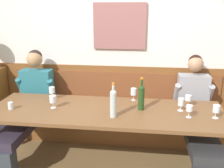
{
  "coord_description": "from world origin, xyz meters",
  "views": [
    {
      "loc": [
        0.4,
        -2.52,
        1.84
      ],
      "look_at": [
        0.03,
        0.45,
        0.93
      ],
      "focal_mm": 41.17,
      "sensor_mm": 36.0,
      "label": 1
    }
  ],
  "objects_px": {
    "wall_bench": "(113,120)",
    "wine_bottle_green_tall": "(113,102)",
    "person_center_left_seat": "(27,104)",
    "wine_glass_mid_right": "(189,109)",
    "wine_glass_near_bucket": "(181,103)",
    "dining_table": "(106,115)",
    "wine_glass_right_end": "(52,90)",
    "wine_glass_by_bottle": "(188,98)",
    "person_right_seat": "(197,114)",
    "wine_bottle_clear_water": "(141,96)",
    "wine_glass_mid_left": "(216,109)",
    "wine_glass_center_rear": "(53,100)",
    "water_tumbler_left": "(11,106)",
    "wine_glass_left_end": "(134,92)"
  },
  "relations": [
    {
      "from": "wine_glass_center_rear",
      "to": "wine_glass_mid_left",
      "type": "height_order",
      "value": "wine_glass_center_rear"
    },
    {
      "from": "wall_bench",
      "to": "person_center_left_seat",
      "type": "distance_m",
      "value": 1.2
    },
    {
      "from": "wine_glass_center_rear",
      "to": "person_center_left_seat",
      "type": "bearing_deg",
      "value": 145.48
    },
    {
      "from": "wall_bench",
      "to": "wine_glass_left_end",
      "type": "xyz_separation_m",
      "value": [
        0.29,
        -0.35,
        0.55
      ]
    },
    {
      "from": "person_right_seat",
      "to": "wine_glass_mid_left",
      "type": "xyz_separation_m",
      "value": [
        0.1,
        -0.38,
        0.23
      ]
    },
    {
      "from": "wine_bottle_green_tall",
      "to": "wine_glass_by_bottle",
      "type": "relative_size",
      "value": 2.62
    },
    {
      "from": "person_right_seat",
      "to": "wine_glass_mid_right",
      "type": "height_order",
      "value": "person_right_seat"
    },
    {
      "from": "person_right_seat",
      "to": "wine_glass_right_end",
      "type": "distance_m",
      "value": 1.8
    },
    {
      "from": "wine_bottle_green_tall",
      "to": "wine_bottle_clear_water",
      "type": "bearing_deg",
      "value": 40.09
    },
    {
      "from": "person_center_left_seat",
      "to": "wine_bottle_clear_water",
      "type": "relative_size",
      "value": 3.44
    },
    {
      "from": "wine_bottle_clear_water",
      "to": "wine_glass_mid_left",
      "type": "bearing_deg",
      "value": -10.28
    },
    {
      "from": "dining_table",
      "to": "wine_bottle_clear_water",
      "type": "relative_size",
      "value": 7.05
    },
    {
      "from": "person_right_seat",
      "to": "wine_glass_mid_left",
      "type": "relative_size",
      "value": 8.82
    },
    {
      "from": "person_right_seat",
      "to": "water_tumbler_left",
      "type": "relative_size",
      "value": 15.62
    },
    {
      "from": "wine_glass_left_end",
      "to": "person_right_seat",
      "type": "bearing_deg",
      "value": -3.09
    },
    {
      "from": "wine_bottle_green_tall",
      "to": "wine_glass_left_end",
      "type": "relative_size",
      "value": 2.41
    },
    {
      "from": "person_right_seat",
      "to": "wine_bottle_green_tall",
      "type": "distance_m",
      "value": 1.11
    },
    {
      "from": "wine_glass_mid_right",
      "to": "wine_glass_center_rear",
      "type": "bearing_deg",
      "value": 177.05
    },
    {
      "from": "wine_bottle_clear_water",
      "to": "wine_glass_right_end",
      "type": "bearing_deg",
      "value": 169.35
    },
    {
      "from": "wine_bottle_clear_water",
      "to": "wine_glass_near_bucket",
      "type": "xyz_separation_m",
      "value": [
        0.44,
        0.02,
        -0.06
      ]
    },
    {
      "from": "wall_bench",
      "to": "wine_glass_mid_left",
      "type": "bearing_deg",
      "value": -33.57
    },
    {
      "from": "person_center_left_seat",
      "to": "wine_glass_mid_right",
      "type": "xyz_separation_m",
      "value": [
        1.98,
        -0.41,
        0.21
      ]
    },
    {
      "from": "wine_glass_right_end",
      "to": "water_tumbler_left",
      "type": "relative_size",
      "value": 1.9
    },
    {
      "from": "wine_glass_mid_left",
      "to": "dining_table",
      "type": "bearing_deg",
      "value": 175.91
    },
    {
      "from": "wine_bottle_green_tall",
      "to": "wine_glass_near_bucket",
      "type": "bearing_deg",
      "value": 19.6
    },
    {
      "from": "wall_bench",
      "to": "wine_glass_left_end",
      "type": "bearing_deg",
      "value": -49.81
    },
    {
      "from": "wine_glass_right_end",
      "to": "wine_glass_left_end",
      "type": "bearing_deg",
      "value": 4.29
    },
    {
      "from": "wall_bench",
      "to": "wine_glass_center_rear",
      "type": "height_order",
      "value": "wall_bench"
    },
    {
      "from": "wine_glass_near_bucket",
      "to": "wall_bench",
      "type": "bearing_deg",
      "value": 143.44
    },
    {
      "from": "person_center_left_seat",
      "to": "water_tumbler_left",
      "type": "height_order",
      "value": "person_center_left_seat"
    },
    {
      "from": "wall_bench",
      "to": "wine_bottle_green_tall",
      "type": "distance_m",
      "value": 1.07
    },
    {
      "from": "wine_bottle_clear_water",
      "to": "wine_glass_center_rear",
      "type": "height_order",
      "value": "wine_bottle_clear_water"
    },
    {
      "from": "wine_glass_right_end",
      "to": "dining_table",
      "type": "bearing_deg",
      "value": -20.3
    },
    {
      "from": "wine_bottle_green_tall",
      "to": "wine_glass_right_end",
      "type": "xyz_separation_m",
      "value": [
        -0.82,
        0.45,
        -0.05
      ]
    },
    {
      "from": "wine_bottle_green_tall",
      "to": "wine_glass_center_rear",
      "type": "relative_size",
      "value": 2.52
    },
    {
      "from": "dining_table",
      "to": "person_center_left_seat",
      "type": "xyz_separation_m",
      "value": [
        -1.09,
        0.31,
        -0.04
      ]
    },
    {
      "from": "wine_glass_mid_right",
      "to": "person_right_seat",
      "type": "bearing_deg",
      "value": 66.66
    },
    {
      "from": "dining_table",
      "to": "wine_glass_right_end",
      "type": "xyz_separation_m",
      "value": [
        -0.72,
        0.27,
        0.18
      ]
    },
    {
      "from": "wine_glass_near_bucket",
      "to": "wine_glass_mid_left",
      "type": "bearing_deg",
      "value": -25.21
    },
    {
      "from": "wine_glass_mid_right",
      "to": "wine_glass_left_end",
      "type": "bearing_deg",
      "value": 143.74
    },
    {
      "from": "wall_bench",
      "to": "person_right_seat",
      "type": "xyz_separation_m",
      "value": [
        1.07,
        -0.39,
        0.32
      ]
    },
    {
      "from": "person_center_left_seat",
      "to": "wine_glass_mid_right",
      "type": "distance_m",
      "value": 2.04
    },
    {
      "from": "dining_table",
      "to": "wine_glass_near_bucket",
      "type": "distance_m",
      "value": 0.85
    },
    {
      "from": "wine_glass_right_end",
      "to": "wine_glass_center_rear",
      "type": "distance_m",
      "value": 0.31
    },
    {
      "from": "wine_bottle_green_tall",
      "to": "dining_table",
      "type": "bearing_deg",
      "value": 119.94
    },
    {
      "from": "dining_table",
      "to": "wine_bottle_green_tall",
      "type": "relative_size",
      "value": 7.08
    },
    {
      "from": "wall_bench",
      "to": "person_right_seat",
      "type": "relative_size",
      "value": 2.3
    },
    {
      "from": "wine_glass_right_end",
      "to": "wine_glass_by_bottle",
      "type": "height_order",
      "value": "wine_glass_right_end"
    },
    {
      "from": "wall_bench",
      "to": "wine_glass_near_bucket",
      "type": "xyz_separation_m",
      "value": [
        0.83,
        -0.62,
        0.54
      ]
    },
    {
      "from": "dining_table",
      "to": "wall_bench",
      "type": "bearing_deg",
      "value": 90.0
    }
  ]
}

